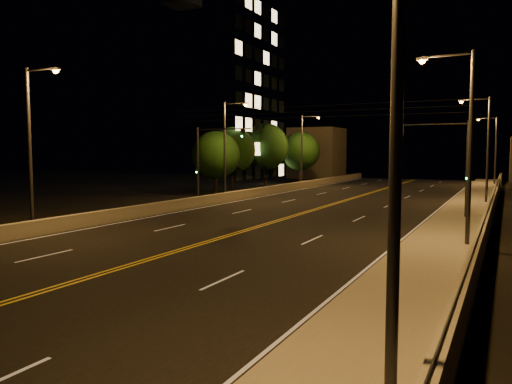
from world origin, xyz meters
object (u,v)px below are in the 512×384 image
at_px(traffic_signal_right, 452,158).
at_px(building_tower, 183,96).
at_px(streetlight_4, 33,139).
at_px(tree_0, 216,155).
at_px(streetlight_5, 227,144).
at_px(streetlight_2, 485,143).
at_px(tree_2, 266,147).
at_px(tree_3, 300,151).
at_px(tree_1, 232,150).
at_px(streetlight_1, 464,136).
at_px(streetlight_6, 304,146).
at_px(traffic_signal_left, 208,157).
at_px(streetlight_0, 379,107).
at_px(streetlight_3, 493,146).

bearing_deg(traffic_signal_right, building_tower, 149.46).
height_order(streetlight_4, building_tower, building_tower).
bearing_deg(tree_0, streetlight_5, -46.24).
bearing_deg(streetlight_4, streetlight_2, 51.68).
distance_m(streetlight_4, tree_2, 40.16).
relative_size(traffic_signal_right, tree_3, 0.91).
bearing_deg(building_tower, tree_2, 11.33).
distance_m(tree_1, tree_2, 7.34).
bearing_deg(tree_3, tree_1, -104.62).
bearing_deg(streetlight_1, streetlight_6, 121.58).
bearing_deg(traffic_signal_left, streetlight_4, -93.84).
xyz_separation_m(streetlight_6, building_tower, (-16.49, -2.97, 6.78)).
height_order(tree_1, tree_3, tree_1).
height_order(streetlight_2, tree_1, streetlight_2).
bearing_deg(streetlight_0, traffic_signal_left, 126.93).
relative_size(streetlight_1, tree_3, 1.25).
relative_size(streetlight_6, tree_3, 1.25).
xyz_separation_m(streetlight_1, streetlight_3, (0.00, 48.14, 0.00)).
bearing_deg(tree_0, tree_2, 96.09).
relative_size(building_tower, tree_0, 3.80).
bearing_deg(streetlight_1, streetlight_5, 144.10).
height_order(traffic_signal_left, tree_3, tree_3).
relative_size(streetlight_5, tree_0, 1.37).
xyz_separation_m(streetlight_3, streetlight_6, (-21.44, -13.26, 0.00)).
bearing_deg(traffic_signal_left, streetlight_5, 101.87).
bearing_deg(streetlight_3, tree_3, -161.26).
xyz_separation_m(streetlight_4, building_tower, (-16.49, 37.55, 6.78)).
xyz_separation_m(tree_0, tree_3, (0.96, 20.86, 0.38)).
relative_size(traffic_signal_left, tree_3, 0.91).
bearing_deg(streetlight_6, tree_1, -126.71).
bearing_deg(streetlight_2, streetlight_0, -90.00).
height_order(streetlight_2, traffic_signal_left, streetlight_2).
xyz_separation_m(streetlight_1, building_tower, (-37.93, 31.91, 6.78)).
relative_size(traffic_signal_right, tree_2, 0.80).
bearing_deg(tree_1, streetlight_5, -62.50).
bearing_deg(tree_2, streetlight_4, -82.73).
bearing_deg(tree_3, streetlight_1, -59.09).
relative_size(tree_2, tree_3, 1.13).
distance_m(streetlight_4, traffic_signal_left, 16.13).
height_order(streetlight_1, tree_0, streetlight_1).
bearing_deg(tree_2, streetlight_5, -74.77).
xyz_separation_m(streetlight_3, tree_0, (-24.92, -28.98, -1.07)).
bearing_deg(traffic_signal_left, building_tower, 129.24).
distance_m(streetlight_1, streetlight_3, 48.14).
relative_size(streetlight_2, building_tower, 0.36).
relative_size(traffic_signal_right, traffic_signal_left, 1.00).
distance_m(tree_2, tree_3, 6.39).
relative_size(streetlight_3, tree_2, 1.11).
xyz_separation_m(streetlight_5, tree_0, (-3.48, 3.64, -1.07)).
height_order(streetlight_6, tree_3, streetlight_6).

